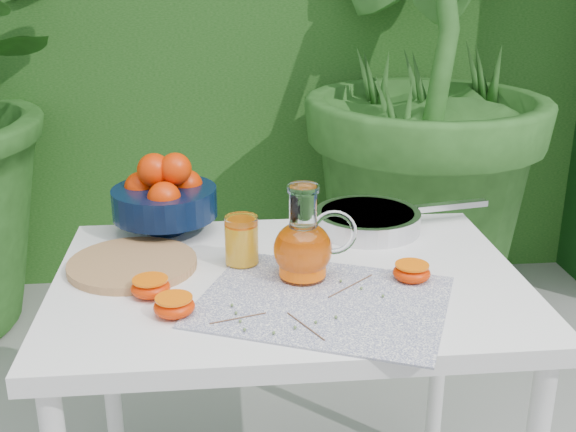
{
  "coord_description": "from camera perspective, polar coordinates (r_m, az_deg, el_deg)",
  "views": [
    {
      "loc": [
        0.01,
        -1.44,
        1.4
      ],
      "look_at": [
        0.15,
        -0.01,
        0.88
      ],
      "focal_mm": 45.0,
      "sensor_mm": 36.0,
      "label": 1
    }
  ],
  "objects": [
    {
      "name": "juice_pitcher",
      "position": [
        1.51,
        1.27,
        -2.42
      ],
      "size": [
        0.18,
        0.14,
        0.2
      ],
      "color": "white",
      "rests_on": "white_table"
    },
    {
      "name": "potted_plant_right",
      "position": [
        2.8,
        10.07,
        12.35
      ],
      "size": [
        2.51,
        2.51,
        2.08
      ],
      "primitive_type": "imported",
      "rotation": [
        0.0,
        0.0,
        1.81
      ],
      "color": "#29581E",
      "rests_on": "ground"
    },
    {
      "name": "hedge_backdrop",
      "position": [
        3.5,
        -4.92,
        16.66
      ],
      "size": [
        8.0,
        1.65,
        2.5
      ],
      "color": "#174B15",
      "rests_on": "ground"
    },
    {
      "name": "thyme_sprigs",
      "position": [
        1.41,
        1.13,
        -7.24
      ],
      "size": [
        0.35,
        0.28,
        0.01
      ],
      "color": "brown",
      "rests_on": "white_table"
    },
    {
      "name": "placemat",
      "position": [
        1.44,
        2.78,
        -6.74
      ],
      "size": [
        0.58,
        0.53,
        0.0
      ],
      "primitive_type": "cube",
      "rotation": [
        0.0,
        0.0,
        -0.4
      ],
      "color": "#0D124A",
      "rests_on": "white_table"
    },
    {
      "name": "cutting_board",
      "position": [
        1.62,
        -12.19,
        -3.75
      ],
      "size": [
        0.36,
        0.36,
        0.02
      ],
      "primitive_type": "cylinder",
      "rotation": [
        0.0,
        0.0,
        -0.36
      ],
      "color": "#AA7A4C",
      "rests_on": "white_table"
    },
    {
      "name": "fruit_bowl",
      "position": [
        1.79,
        -9.74,
        1.6
      ],
      "size": [
        0.27,
        0.27,
        0.2
      ],
      "color": "black",
      "rests_on": "white_table"
    },
    {
      "name": "white_table",
      "position": [
        1.59,
        0.07,
        -7.43
      ],
      "size": [
        1.0,
        0.7,
        0.75
      ],
      "color": "white",
      "rests_on": "ground"
    },
    {
      "name": "juice_tumbler",
      "position": [
        1.59,
        -3.68,
        -2.03
      ],
      "size": [
        0.08,
        0.08,
        0.11
      ],
      "color": "white",
      "rests_on": "white_table"
    },
    {
      "name": "orange_halves",
      "position": [
        1.46,
        -3.07,
        -5.69
      ],
      "size": [
        0.64,
        0.21,
        0.04
      ],
      "color": "#EC3B02",
      "rests_on": "white_table"
    },
    {
      "name": "saute_pan",
      "position": [
        1.81,
        6.41,
        -0.27
      ],
      "size": [
        0.48,
        0.31,
        0.05
      ],
      "color": "silver",
      "rests_on": "white_table"
    }
  ]
}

